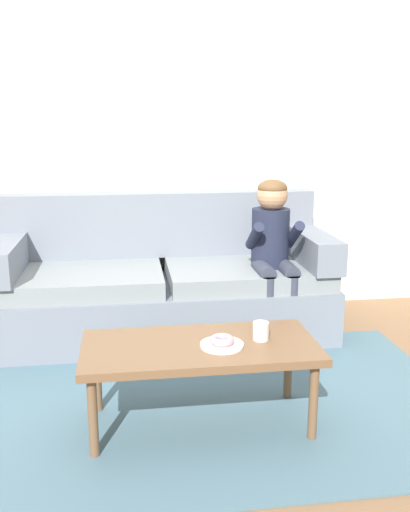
% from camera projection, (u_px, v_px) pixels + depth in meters
% --- Properties ---
extents(ground, '(10.00, 10.00, 0.00)m').
position_uv_depth(ground, '(185.00, 384.00, 3.27)').
color(ground, brown).
extents(wall_back, '(8.00, 0.10, 2.80)m').
position_uv_depth(wall_back, '(164.00, 132.00, 4.29)').
color(wall_back, silver).
rests_on(wall_back, ground).
extents(area_rug, '(2.93, 1.74, 0.01)m').
position_uv_depth(area_rug, '(190.00, 404.00, 3.03)').
color(area_rug, '#476675').
rests_on(area_rug, ground).
extents(couch, '(2.30, 0.90, 0.97)m').
position_uv_depth(couch, '(164.00, 285.00, 4.00)').
color(couch, slate).
rests_on(couch, ground).
extents(coffee_table, '(1.14, 0.54, 0.44)m').
position_uv_depth(coffee_table, '(200.00, 352.00, 2.74)').
color(coffee_table, brown).
rests_on(coffee_table, ground).
extents(person_child, '(0.34, 0.58, 1.10)m').
position_uv_depth(person_child, '(273.00, 244.00, 3.82)').
color(person_child, '#1E2338').
rests_on(person_child, ground).
extents(plate, '(0.21, 0.21, 0.01)m').
position_uv_depth(plate, '(222.00, 345.00, 2.70)').
color(plate, white).
rests_on(plate, coffee_table).
extents(donut, '(0.16, 0.16, 0.04)m').
position_uv_depth(donut, '(222.00, 340.00, 2.69)').
color(donut, pink).
rests_on(donut, plate).
extents(mug, '(0.08, 0.08, 0.09)m').
position_uv_depth(mug, '(261.00, 331.00, 2.77)').
color(mug, silver).
rests_on(mug, coffee_table).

